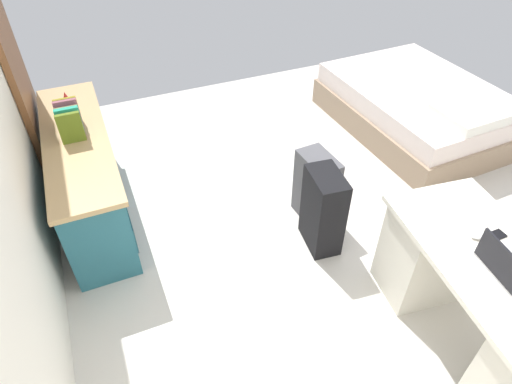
{
  "coord_description": "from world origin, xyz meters",
  "views": [
    {
      "loc": [
        -2.08,
        1.74,
        2.58
      ],
      "look_at": [
        0.04,
        0.85,
        0.6
      ],
      "focal_mm": 30.78,
      "sensor_mm": 36.0,
      "label": 1
    }
  ],
  "objects_px": {
    "desk": "(481,308)",
    "computer_mouse": "(479,235)",
    "suitcase_spare_grey": "(316,188)",
    "credenza": "(87,174)",
    "bed": "(418,107)",
    "cell_phone_by_mouse": "(494,236)",
    "laptop": "(506,267)",
    "suitcase_black": "(323,211)",
    "figurine_small": "(66,98)"
  },
  "relations": [
    {
      "from": "suitcase_black",
      "to": "bed",
      "type": "bearing_deg",
      "value": -51.81
    },
    {
      "from": "suitcase_black",
      "to": "laptop",
      "type": "relative_size",
      "value": 1.99
    },
    {
      "from": "suitcase_black",
      "to": "suitcase_spare_grey",
      "type": "relative_size",
      "value": 1.11
    },
    {
      "from": "suitcase_spare_grey",
      "to": "cell_phone_by_mouse",
      "type": "height_order",
      "value": "cell_phone_by_mouse"
    },
    {
      "from": "credenza",
      "to": "computer_mouse",
      "type": "bearing_deg",
      "value": -134.58
    },
    {
      "from": "suitcase_spare_grey",
      "to": "cell_phone_by_mouse",
      "type": "bearing_deg",
      "value": -164.0
    },
    {
      "from": "figurine_small",
      "to": "credenza",
      "type": "bearing_deg",
      "value": -179.84
    },
    {
      "from": "desk",
      "to": "cell_phone_by_mouse",
      "type": "xyz_separation_m",
      "value": [
        0.2,
        -0.14,
        0.36
      ]
    },
    {
      "from": "suitcase_spare_grey",
      "to": "cell_phone_by_mouse",
      "type": "xyz_separation_m",
      "value": [
        -1.23,
        -0.45,
        0.45
      ]
    },
    {
      "from": "cell_phone_by_mouse",
      "to": "computer_mouse",
      "type": "bearing_deg",
      "value": 67.62
    },
    {
      "from": "credenza",
      "to": "bed",
      "type": "distance_m",
      "value": 3.35
    },
    {
      "from": "suitcase_spare_grey",
      "to": "computer_mouse",
      "type": "xyz_separation_m",
      "value": [
        -1.19,
        -0.36,
        0.46
      ]
    },
    {
      "from": "computer_mouse",
      "to": "suitcase_black",
      "type": "bearing_deg",
      "value": 34.13
    },
    {
      "from": "desk",
      "to": "bed",
      "type": "bearing_deg",
      "value": -31.55
    },
    {
      "from": "cell_phone_by_mouse",
      "to": "figurine_small",
      "type": "height_order",
      "value": "figurine_small"
    },
    {
      "from": "desk",
      "to": "computer_mouse",
      "type": "xyz_separation_m",
      "value": [
        0.24,
        -0.05,
        0.37
      ]
    },
    {
      "from": "bed",
      "to": "figurine_small",
      "type": "relative_size",
      "value": 17.74
    },
    {
      "from": "suitcase_black",
      "to": "computer_mouse",
      "type": "bearing_deg",
      "value": -146.43
    },
    {
      "from": "desk",
      "to": "figurine_small",
      "type": "distance_m",
      "value": 3.45
    },
    {
      "from": "desk",
      "to": "bed",
      "type": "xyz_separation_m",
      "value": [
        2.23,
        -1.37,
        -0.14
      ]
    },
    {
      "from": "figurine_small",
      "to": "bed",
      "type": "bearing_deg",
      "value": -99.64
    },
    {
      "from": "suitcase_black",
      "to": "laptop",
      "type": "xyz_separation_m",
      "value": [
        -1.16,
        -0.38,
        0.46
      ]
    },
    {
      "from": "credenza",
      "to": "bed",
      "type": "bearing_deg",
      "value": -90.28
    },
    {
      "from": "credenza",
      "to": "computer_mouse",
      "type": "height_order",
      "value": "computer_mouse"
    },
    {
      "from": "suitcase_black",
      "to": "laptop",
      "type": "bearing_deg",
      "value": -154.91
    },
    {
      "from": "suitcase_spare_grey",
      "to": "cell_phone_by_mouse",
      "type": "relative_size",
      "value": 4.42
    },
    {
      "from": "desk",
      "to": "credenza",
      "type": "height_order",
      "value": "desk"
    },
    {
      "from": "figurine_small",
      "to": "laptop",
      "type": "bearing_deg",
      "value": -145.08
    },
    {
      "from": "bed",
      "to": "suitcase_black",
      "type": "bearing_deg",
      "value": 121.43
    },
    {
      "from": "suitcase_black",
      "to": "desk",
      "type": "bearing_deg",
      "value": -153.7
    },
    {
      "from": "laptop",
      "to": "figurine_small",
      "type": "bearing_deg",
      "value": 34.92
    },
    {
      "from": "credenza",
      "to": "cell_phone_by_mouse",
      "type": "relative_size",
      "value": 13.24
    },
    {
      "from": "computer_mouse",
      "to": "cell_phone_by_mouse",
      "type": "distance_m",
      "value": 0.09
    },
    {
      "from": "bed",
      "to": "laptop",
      "type": "height_order",
      "value": "laptop"
    },
    {
      "from": "credenza",
      "to": "laptop",
      "type": "height_order",
      "value": "laptop"
    },
    {
      "from": "credenza",
      "to": "cell_phone_by_mouse",
      "type": "xyz_separation_m",
      "value": [
        -2.04,
        -2.12,
        0.38
      ]
    },
    {
      "from": "desk",
      "to": "laptop",
      "type": "distance_m",
      "value": 0.4
    },
    {
      "from": "laptop",
      "to": "computer_mouse",
      "type": "bearing_deg",
      "value": -16.34
    },
    {
      "from": "credenza",
      "to": "suitcase_black",
      "type": "relative_size",
      "value": 2.7
    },
    {
      "from": "laptop",
      "to": "cell_phone_by_mouse",
      "type": "relative_size",
      "value": 2.47
    },
    {
      "from": "bed",
      "to": "suitcase_black",
      "type": "height_order",
      "value": "suitcase_black"
    },
    {
      "from": "figurine_small",
      "to": "suitcase_spare_grey",
      "type": "bearing_deg",
      "value": -129.16
    },
    {
      "from": "credenza",
      "to": "desk",
      "type": "bearing_deg",
      "value": -138.51
    },
    {
      "from": "suitcase_black",
      "to": "cell_phone_by_mouse",
      "type": "relative_size",
      "value": 4.9
    },
    {
      "from": "desk",
      "to": "computer_mouse",
      "type": "relative_size",
      "value": 15.12
    },
    {
      "from": "suitcase_spare_grey",
      "to": "laptop",
      "type": "height_order",
      "value": "laptop"
    },
    {
      "from": "desk",
      "to": "suitcase_spare_grey",
      "type": "height_order",
      "value": "desk"
    },
    {
      "from": "computer_mouse",
      "to": "suitcase_spare_grey",
      "type": "bearing_deg",
      "value": 24.04
    },
    {
      "from": "suitcase_spare_grey",
      "to": "computer_mouse",
      "type": "bearing_deg",
      "value": -167.24
    },
    {
      "from": "laptop",
      "to": "computer_mouse",
      "type": "height_order",
      "value": "laptop"
    }
  ]
}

